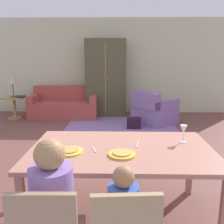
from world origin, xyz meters
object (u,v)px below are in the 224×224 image
Objects in this scene: wine_glass at (184,130)px; side_table at (14,105)px; plate_near_man at (70,151)px; armoire at (106,78)px; handbag at (134,123)px; plate_near_child at (122,154)px; table_lamp at (12,81)px; book_upper at (20,96)px; dining_table at (122,154)px; armchair at (153,111)px; book_lower at (20,96)px; person_man at (55,217)px; couch at (65,106)px.

wine_glass reaches higher than side_table.
armoire is at bearing 88.62° from plate_near_man.
armoire is at bearing 116.90° from handbag.
table_lamp reaches higher than plate_near_child.
plate_near_man is 0.46× the size of table_lamp.
dining_table is at bearing -57.48° from book_upper.
side_table is (-3.65, 0.43, 0.06)m from armchair.
plate_near_man is 1.14× the size of book_upper.
plate_near_man is at bearing -103.74° from handbag.
wine_glass is 3.17m from handbag.
book_lower is at bearing 121.25° from plate_near_child.
person_man is at bearing -66.30° from book_lower.
armchair is 3.51m from book_lower.
table_lamp is 0.44m from book_upper.
plate_near_man is at bearing -109.13° from armchair.
person_man is 1.91× the size of side_table.
table_lamp is at bearing 118.55° from plate_near_man.
person_man is at bearing -123.94° from dining_table.
dining_table is 3.29× the size of table_lamp.
table_lamp is (-2.32, 4.26, 0.24)m from plate_near_man.
armoire is at bearing 11.96° from book_lower.
wine_glass is 0.85× the size of book_lower.
couch is at bearing 163.63° from armchair.
book_upper is at bearing 129.70° from wine_glass.
plate_near_man is 0.14× the size of couch.
wine_glass reaches higher than plate_near_man.
plate_near_child is 0.14× the size of couch.
armoire is (1.14, 0.24, 0.75)m from couch.
wine_glass reaches higher than dining_table.
side_table is at bearing 123.00° from plate_near_child.
wine_glass is at bearing -93.28° from armchair.
couch is 1.53× the size of armchair.
armchair is 3.74× the size of handbag.
book_lower reaches higher than side_table.
wine_glass is at bearing -48.99° from side_table.
armchair is at bearing -16.37° from couch.
armoire is at bearing 11.80° from couch.
armoire is at bearing 88.77° from person_man.
wine_glass reaches higher than book_upper.
side_table is 0.63m from table_lamp.
wine_glass is 5.09m from book_upper.
dining_table is 3.31m from handbag.
couch is (-1.51, 4.58, -0.47)m from plate_near_child.
book_upper is at bearing 173.71° from armchair.
armchair reaches higher than plate_near_man.
armchair is (2.35, -0.69, 0.02)m from couch.
armoire reaches higher than side_table.
person_man is 5.27m from book_upper.
plate_near_child is 0.21× the size of armchair.
plate_near_child is at bearing -57.00° from table_lamp.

